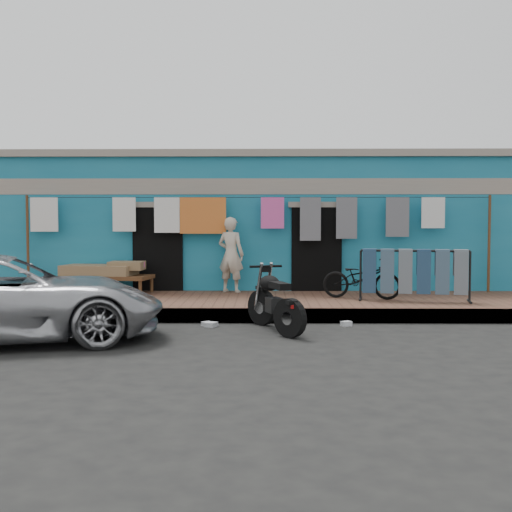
# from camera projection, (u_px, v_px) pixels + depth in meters

# --- Properties ---
(ground) EXTENTS (80.00, 80.00, 0.00)m
(ground) POSITION_uv_depth(u_px,v_px,m) (254.00, 339.00, 9.70)
(ground) COLOR black
(ground) RESTS_ON ground
(sidewalk) EXTENTS (28.00, 3.00, 0.25)m
(sidewalk) POSITION_uv_depth(u_px,v_px,m) (257.00, 305.00, 12.69)
(sidewalk) COLOR brown
(sidewalk) RESTS_ON ground
(curb) EXTENTS (28.00, 0.10, 0.25)m
(curb) POSITION_uv_depth(u_px,v_px,m) (256.00, 316.00, 11.24)
(curb) COLOR gray
(curb) RESTS_ON ground
(building) EXTENTS (12.20, 5.20, 3.36)m
(building) POSITION_uv_depth(u_px,v_px,m) (258.00, 225.00, 16.59)
(building) COLOR #186E8F
(building) RESTS_ON ground
(clothesline) EXTENTS (10.06, 0.06, 2.10)m
(clothesline) POSITION_uv_depth(u_px,v_px,m) (248.00, 220.00, 13.85)
(clothesline) COLOR brown
(clothesline) RESTS_ON sidewalk
(car) EXTENTS (5.19, 3.44, 1.34)m
(car) POSITION_uv_depth(u_px,v_px,m) (2.00, 297.00, 9.37)
(car) COLOR #B4B4B9
(car) RESTS_ON ground
(seated_person) EXTENTS (0.69, 0.59, 1.63)m
(seated_person) POSITION_uv_depth(u_px,v_px,m) (231.00, 255.00, 13.83)
(seated_person) COLOR beige
(seated_person) RESTS_ON sidewalk
(bicycle) EXTENTS (1.63, 1.03, 0.99)m
(bicycle) POSITION_uv_depth(u_px,v_px,m) (361.00, 274.00, 12.68)
(bicycle) COLOR black
(bicycle) RESTS_ON sidewalk
(motorcycle) EXTENTS (1.58, 1.97, 1.04)m
(motorcycle) POSITION_uv_depth(u_px,v_px,m) (275.00, 299.00, 10.36)
(motorcycle) COLOR black
(motorcycle) RESTS_ON ground
(charpoy) EXTENTS (2.23, 1.56, 0.65)m
(charpoy) POSITION_uv_depth(u_px,v_px,m) (108.00, 278.00, 13.70)
(charpoy) COLOR brown
(charpoy) RESTS_ON sidewalk
(jeans_rack) EXTENTS (2.30, 1.22, 1.03)m
(jeans_rack) POSITION_uv_depth(u_px,v_px,m) (414.00, 274.00, 12.28)
(jeans_rack) COLOR black
(jeans_rack) RESTS_ON sidewalk
(litter_a) EXTENTS (0.21, 0.20, 0.07)m
(litter_a) POSITION_uv_depth(u_px,v_px,m) (207.00, 324.00, 10.91)
(litter_a) COLOR silver
(litter_a) RESTS_ON ground
(litter_b) EXTENTS (0.21, 0.19, 0.08)m
(litter_b) POSITION_uv_depth(u_px,v_px,m) (346.00, 324.00, 10.87)
(litter_b) COLOR silver
(litter_b) RESTS_ON ground
(litter_c) EXTENTS (0.23, 0.24, 0.08)m
(litter_c) POSITION_uv_depth(u_px,v_px,m) (211.00, 325.00, 10.80)
(litter_c) COLOR silver
(litter_c) RESTS_ON ground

